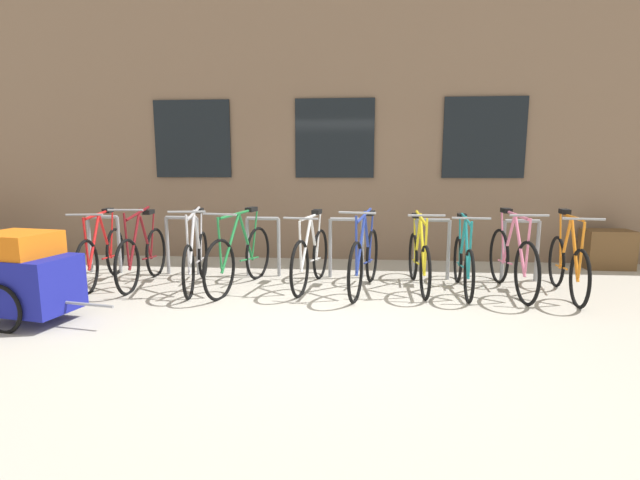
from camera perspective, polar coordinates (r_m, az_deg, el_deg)
The scene contains 15 objects.
ground_plane at distance 4.89m, azimuth -0.35°, elevation -9.86°, with size 42.00×42.00×0.00m, color #B2ADA0.
storefront_building at distance 11.78m, azimuth 2.88°, elevation 14.04°, with size 28.00×7.89×5.17m.
bike_rack at distance 6.64m, azimuth -1.94°, elevation -0.22°, with size 6.51×0.05×0.87m.
bicycle_teal at distance 6.22m, azimuth 17.18°, elevation -2.64°, with size 0.44×1.63×1.02m.
bicycle_red at distance 6.96m, azimuth -25.19°, elevation -1.70°, with size 0.47×1.72×1.02m.
bicycle_silver at distance 6.35m, azimuth -14.96°, elevation -2.14°, with size 0.48×1.75×1.08m.
bicycle_white at distance 6.14m, azimuth -1.13°, elevation -2.16°, with size 0.46×1.67×1.02m.
bicycle_green at distance 6.15m, azimuth -9.76°, elevation -2.10°, with size 0.54×1.81×1.05m.
bicycle_yellow at distance 6.20m, azimuth 12.04°, elevation -2.38°, with size 0.44×1.68×1.04m.
bicycle_pink at distance 6.35m, azimuth 22.50°, elevation -2.32°, with size 0.44×1.77×1.06m.
bicycle_blue at distance 5.97m, azimuth 5.48°, elevation -2.41°, with size 0.52×1.75×1.08m.
bicycle_maroon at distance 6.70m, azimuth -20.96°, elevation -1.79°, with size 0.44×1.68×1.08m.
bicycle_orange at distance 6.49m, azimuth 28.11°, elevation -2.70°, with size 0.44×1.64×1.06m.
bike_trailer at distance 5.60m, azimuth -32.41°, elevation -3.70°, with size 1.48×0.78×0.95m.
planter_box at distance 8.49m, azimuth 31.76°, elevation -0.96°, with size 0.70×0.44×0.60m, color brown.
Camera 1 is at (0.42, -4.60, 1.60)m, focal length 26.05 mm.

